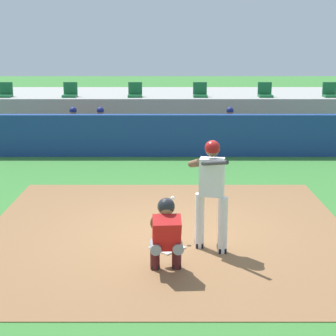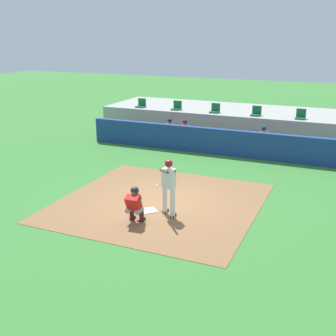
# 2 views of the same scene
# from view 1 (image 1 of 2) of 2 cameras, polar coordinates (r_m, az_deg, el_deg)

# --- Properties ---
(ground_plane) EXTENTS (80.00, 80.00, 0.00)m
(ground_plane) POSITION_cam_1_polar(r_m,az_deg,el_deg) (9.93, -0.01, -6.56)
(ground_plane) COLOR #387A33
(dirt_infield) EXTENTS (6.40, 6.40, 0.01)m
(dirt_infield) POSITION_cam_1_polar(r_m,az_deg,el_deg) (9.93, -0.01, -6.52)
(dirt_infield) COLOR olive
(dirt_infield) RESTS_ON ground
(home_plate) EXTENTS (0.62, 0.62, 0.02)m
(home_plate) POSITION_cam_1_polar(r_m,az_deg,el_deg) (9.17, -0.01, -8.11)
(home_plate) COLOR white
(home_plate) RESTS_ON dirt_infield
(batter_at_plate) EXTENTS (0.63, 0.82, 1.80)m
(batter_at_plate) POSITION_cam_1_polar(r_m,az_deg,el_deg) (8.83, 4.48, -2.08)
(batter_at_plate) COLOR silver
(batter_at_plate) RESTS_ON ground
(catcher_crouched) EXTENTS (0.50, 1.70, 1.13)m
(catcher_crouched) POSITION_cam_1_polar(r_m,az_deg,el_deg) (8.12, -0.16, -6.57)
(catcher_crouched) COLOR gray
(catcher_crouched) RESTS_ON ground
(dugout_wall) EXTENTS (13.00, 0.30, 1.20)m
(dugout_wall) POSITION_cam_1_polar(r_m,az_deg,el_deg) (16.08, 0.03, 3.34)
(dugout_wall) COLOR navy
(dugout_wall) RESTS_ON ground
(dugout_bench) EXTENTS (11.80, 0.44, 0.45)m
(dugout_bench) POSITION_cam_1_polar(r_m,az_deg,el_deg) (17.13, 0.03, 2.68)
(dugout_bench) COLOR olive
(dugout_bench) RESTS_ON ground
(dugout_player_0) EXTENTS (0.49, 0.70, 1.30)m
(dugout_player_0) POSITION_cam_1_polar(r_m,az_deg,el_deg) (17.14, -9.55, 4.02)
(dugout_player_0) COLOR #939399
(dugout_player_0) RESTS_ON ground
(dugout_player_1) EXTENTS (0.49, 0.70, 1.30)m
(dugout_player_1) POSITION_cam_1_polar(r_m,az_deg,el_deg) (17.03, -6.82, 4.05)
(dugout_player_1) COLOR #939399
(dugout_player_1) RESTS_ON ground
(dugout_player_2) EXTENTS (0.49, 0.70, 1.30)m
(dugout_player_2) POSITION_cam_1_polar(r_m,az_deg,el_deg) (17.01, 6.41, 4.05)
(dugout_player_2) COLOR #939399
(dugout_player_2) RESTS_ON ground
(stands_platform) EXTENTS (15.00, 4.40, 1.40)m
(stands_platform) POSITION_cam_1_polar(r_m,az_deg,el_deg) (20.42, 0.04, 5.73)
(stands_platform) COLOR #9E9E99
(stands_platform) RESTS_ON ground
(stadium_seat_0) EXTENTS (0.46, 0.46, 0.48)m
(stadium_seat_0) POSITION_cam_1_polar(r_m,az_deg,el_deg) (19.58, -16.16, 7.36)
(stadium_seat_0) COLOR #196033
(stadium_seat_0) RESTS_ON stands_platform
(stadium_seat_1) EXTENTS (0.46, 0.46, 0.48)m
(stadium_seat_1) POSITION_cam_1_polar(r_m,az_deg,el_deg) (19.09, -9.85, 7.54)
(stadium_seat_1) COLOR #196033
(stadium_seat_1) RESTS_ON stands_platform
(stadium_seat_2) EXTENTS (0.46, 0.46, 0.48)m
(stadium_seat_2) POSITION_cam_1_polar(r_m,az_deg,el_deg) (18.84, -3.29, 7.64)
(stadium_seat_2) COLOR #196033
(stadium_seat_2) RESTS_ON stands_platform
(stadium_seat_3) EXTENTS (0.46, 0.46, 0.48)m
(stadium_seat_3) POSITION_cam_1_polar(r_m,az_deg,el_deg) (18.84, 3.36, 7.64)
(stadium_seat_3) COLOR #196033
(stadium_seat_3) RESTS_ON stands_platform
(stadium_seat_4) EXTENTS (0.46, 0.46, 0.48)m
(stadium_seat_4) POSITION_cam_1_polar(r_m,az_deg,el_deg) (19.09, 9.93, 7.54)
(stadium_seat_4) COLOR #196033
(stadium_seat_4) RESTS_ON stands_platform
(stadium_seat_5) EXTENTS (0.46, 0.46, 0.48)m
(stadium_seat_5) POSITION_cam_1_polar(r_m,az_deg,el_deg) (19.57, 16.24, 7.35)
(stadium_seat_5) COLOR #196033
(stadium_seat_5) RESTS_ON stands_platform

